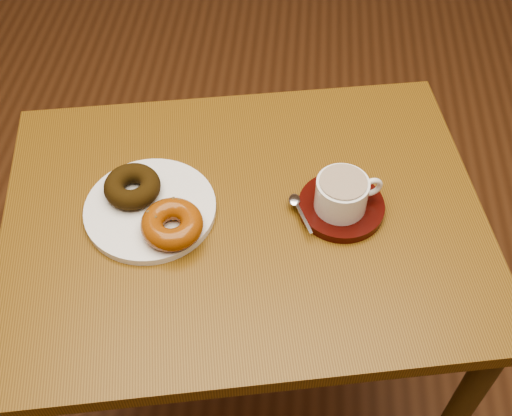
# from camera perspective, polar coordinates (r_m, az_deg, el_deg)

# --- Properties ---
(cafe_table) EXTENTS (0.92, 0.76, 0.77)m
(cafe_table) POSITION_cam_1_polar(r_m,az_deg,el_deg) (1.19, -0.96, -4.27)
(cafe_table) COLOR brown
(cafe_table) RESTS_ON ground
(donut_plate) EXTENTS (0.26, 0.26, 0.01)m
(donut_plate) POSITION_cam_1_polar(r_m,az_deg,el_deg) (1.11, -9.37, -0.09)
(donut_plate) COLOR white
(donut_plate) RESTS_ON cafe_table
(donut_cinnamon) EXTENTS (0.12, 0.12, 0.04)m
(donut_cinnamon) POSITION_cam_1_polar(r_m,az_deg,el_deg) (1.11, -10.95, 1.90)
(donut_cinnamon) COLOR black
(donut_cinnamon) RESTS_ON donut_plate
(donut_caramel) EXTENTS (0.12, 0.12, 0.04)m
(donut_caramel) POSITION_cam_1_polar(r_m,az_deg,el_deg) (1.05, -7.48, -1.44)
(donut_caramel) COLOR #8E470F
(donut_caramel) RESTS_ON donut_plate
(saucer) EXTENTS (0.16, 0.16, 0.02)m
(saucer) POSITION_cam_1_polar(r_m,az_deg,el_deg) (1.10, 7.58, 0.12)
(saucer) COLOR #340A07
(saucer) RESTS_ON cafe_table
(coffee_cup) EXTENTS (0.11, 0.09, 0.06)m
(coffee_cup) POSITION_cam_1_polar(r_m,az_deg,el_deg) (1.07, 7.70, 1.28)
(coffee_cup) COLOR white
(coffee_cup) RESTS_ON saucer
(teaspoon) EXTENTS (0.04, 0.08, 0.01)m
(teaspoon) POSITION_cam_1_polar(r_m,az_deg,el_deg) (1.09, 3.59, 0.42)
(teaspoon) COLOR silver
(teaspoon) RESTS_ON saucer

